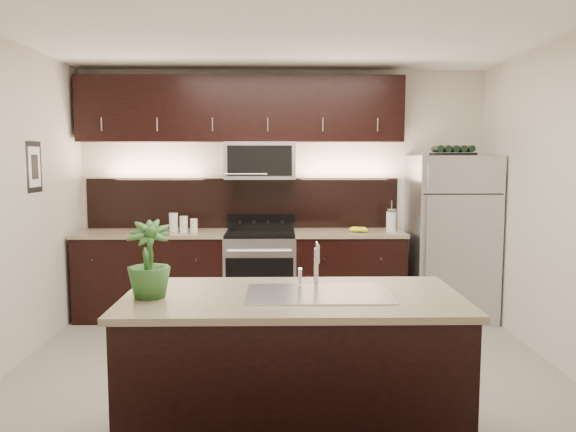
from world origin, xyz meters
name	(u,v)px	position (x,y,z in m)	size (l,w,h in m)	color
ground	(285,375)	(0.00, 0.00, 0.00)	(4.50, 4.50, 0.00)	gray
room_walls	(271,163)	(-0.11, -0.04, 1.70)	(4.52, 4.02, 2.71)	beige
counter_run	(242,274)	(-0.46, 1.69, 0.47)	(3.51, 0.65, 0.94)	black
upper_fixtures	(244,120)	(-0.43, 1.84, 2.14)	(3.49, 0.40, 1.66)	black
island	(293,372)	(0.03, -1.12, 0.47)	(1.96, 0.96, 0.94)	black
sink_faucet	(318,291)	(0.18, -1.11, 0.96)	(0.84, 0.50, 0.28)	silver
refrigerator	(450,237)	(1.80, 1.63, 0.88)	(0.85, 0.76, 1.75)	#B2B2B7
wine_rack	(453,151)	(1.80, 1.63, 1.80)	(0.43, 0.27, 0.10)	black
plant	(149,259)	(-0.79, -1.18, 1.16)	(0.25, 0.25, 0.44)	#2F6327
canisters	(181,224)	(-1.09, 1.63, 1.03)	(0.30, 0.11, 0.20)	silver
french_press	(391,220)	(1.16, 1.64, 1.06)	(0.11, 0.11, 0.33)	silver
bananas	(354,229)	(0.75, 1.61, 0.97)	(0.20, 0.15, 0.06)	yellow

